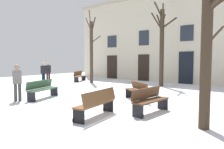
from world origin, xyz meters
name	(u,v)px	position (x,y,z in m)	size (l,w,h in m)	color
ground_plane	(92,96)	(0.00, 0.00, 0.00)	(30.33, 30.33, 0.00)	white
building_facade	(165,36)	(0.00, 8.65, 3.86)	(18.96, 0.60, 7.64)	beige
tree_foreground	(162,43)	(1.06, 5.90, 3.03)	(1.43, 2.25, 5.69)	#382B1E
tree_left_of_center	(91,50)	(-4.27, 4.32, 2.68)	(1.90, 2.05, 5.57)	#423326
tree_right_of_center	(208,50)	(6.21, -1.80, 2.17)	(1.56, 2.09, 4.14)	#382B1E
bench_near_center_tree	(79,76)	(-6.04, 4.59, 0.46)	(1.26, 1.89, 0.89)	brown
bench_back_to_back_left	(137,91)	(2.52, 0.44, 0.46)	(1.65, 1.27, 0.87)	#51331E
bench_facing_shops	(42,89)	(-1.33, -2.08, 0.47)	(1.11, 1.95, 0.90)	#2D4C33
bench_far_corner	(150,100)	(4.13, -1.22, 0.47)	(0.61, 1.78, 0.90)	#51331E
bench_by_litter_bin	(96,103)	(3.04, -2.85, 0.47)	(0.78, 1.91, 0.92)	brown
person_near_bench	(17,81)	(-1.63, -3.17, 0.94)	(0.38, 0.44, 1.69)	#403D3A
person_crossing_plaza	(48,71)	(-7.26, 2.28, 0.93)	(0.27, 0.41, 1.67)	#350F0F
person_strolling	(43,72)	(-6.77, 1.51, 0.92)	(0.32, 0.43, 1.67)	black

